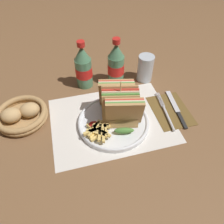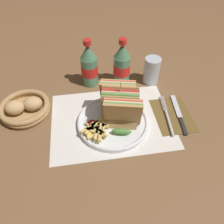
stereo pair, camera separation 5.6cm
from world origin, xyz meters
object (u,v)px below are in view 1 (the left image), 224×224
at_px(bread_basket, 22,115).
at_px(coke_bottle_near, 84,68).
at_px(glass_near, 145,70).
at_px(plate_main, 113,122).
at_px(club_sandwich, 120,104).
at_px(knife, 177,109).
at_px(coke_bottle_far, 116,65).
at_px(fork, 167,114).

bearing_deg(bread_basket, coke_bottle_near, 28.77).
xyz_separation_m(glass_near, bread_basket, (-0.50, -0.11, -0.02)).
bearing_deg(plate_main, club_sandwich, 31.32).
height_order(club_sandwich, glass_near, club_sandwich).
distance_m(knife, coke_bottle_near, 0.39).
bearing_deg(glass_near, bread_basket, -167.73).
height_order(knife, coke_bottle_far, coke_bottle_far).
bearing_deg(plate_main, bread_basket, 161.66).
bearing_deg(knife, bread_basket, 175.86).
relative_size(knife, coke_bottle_near, 0.99).
xyz_separation_m(fork, knife, (0.05, 0.02, -0.00)).
relative_size(plate_main, glass_near, 2.23).
relative_size(club_sandwich, bread_basket, 1.12).
bearing_deg(knife, coke_bottle_far, 134.05).
bearing_deg(glass_near, coke_bottle_near, 173.65).
height_order(plate_main, knife, plate_main).
height_order(plate_main, club_sandwich, club_sandwich).
xyz_separation_m(coke_bottle_near, glass_near, (0.25, -0.03, -0.04)).
bearing_deg(plate_main, fork, -3.43).
relative_size(glass_near, bread_basket, 0.62).
bearing_deg(coke_bottle_near, bread_basket, -151.23).
distance_m(plate_main, coke_bottle_near, 0.26).
height_order(club_sandwich, knife, club_sandwich).
bearing_deg(club_sandwich, bread_basket, 165.60).
xyz_separation_m(fork, coke_bottle_near, (-0.26, 0.25, 0.08)).
height_order(coke_bottle_near, glass_near, coke_bottle_near).
distance_m(club_sandwich, glass_near, 0.26).
xyz_separation_m(coke_bottle_far, glass_near, (0.12, -0.02, -0.04)).
height_order(fork, knife, fork).
xyz_separation_m(club_sandwich, coke_bottle_far, (0.04, 0.21, 0.01)).
distance_m(coke_bottle_near, glass_near, 0.26).
bearing_deg(coke_bottle_near, glass_near, -6.35).
xyz_separation_m(club_sandwich, fork, (0.17, -0.03, -0.07)).
bearing_deg(fork, glass_near, 96.93).
height_order(club_sandwich, coke_bottle_far, coke_bottle_far).
height_order(club_sandwich, coke_bottle_near, coke_bottle_near).
distance_m(knife, bread_basket, 0.56).
distance_m(coke_bottle_far, glass_near, 0.13).
bearing_deg(glass_near, club_sandwich, -130.57).
distance_m(fork, coke_bottle_far, 0.28).
distance_m(plate_main, bread_basket, 0.33).
height_order(fork, bread_basket, bread_basket).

